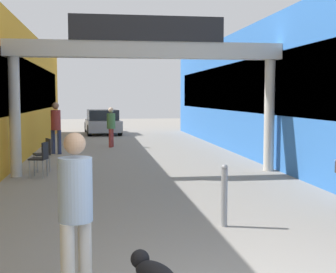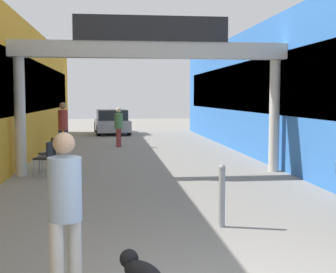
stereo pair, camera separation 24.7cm
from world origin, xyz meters
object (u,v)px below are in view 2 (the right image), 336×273
at_px(bollard_post_metal, 222,195).
at_px(cafe_chair_black_farther, 50,151).
at_px(dog_on_leash, 140,273).
at_px(pedestrian_with_dog, 65,203).
at_px(pedestrian_elderly_walking, 119,124).
at_px(parked_car_silver, 112,122).
at_px(pedestrian_carrying_crate, 63,124).
at_px(cafe_chair_black_nearer, 46,156).

relative_size(bollard_post_metal, cafe_chair_black_farther, 1.11).
xyz_separation_m(dog_on_leash, bollard_post_metal, (1.42, 2.54, 0.20)).
height_order(pedestrian_with_dog, bollard_post_metal, pedestrian_with_dog).
relative_size(pedestrian_elderly_walking, cafe_chair_black_farther, 1.80).
bearing_deg(pedestrian_elderly_walking, parked_car_silver, 92.41).
height_order(pedestrian_carrying_crate, parked_car_silver, pedestrian_carrying_crate).
bearing_deg(pedestrian_elderly_walking, cafe_chair_black_farther, -108.27).
bearing_deg(pedestrian_elderly_walking, bollard_post_metal, -83.12).
relative_size(pedestrian_with_dog, bollard_post_metal, 1.70).
height_order(pedestrian_carrying_crate, dog_on_leash, pedestrian_carrying_crate).
bearing_deg(bollard_post_metal, dog_on_leash, -119.24).
relative_size(pedestrian_with_dog, pedestrian_carrying_crate, 0.91).
height_order(pedestrian_carrying_crate, cafe_chair_black_nearer, pedestrian_carrying_crate).
bearing_deg(cafe_chair_black_farther, pedestrian_elderly_walking, 71.73).
relative_size(pedestrian_carrying_crate, bollard_post_metal, 1.86).
distance_m(cafe_chair_black_nearer, parked_car_silver, 14.02).
bearing_deg(pedestrian_with_dog, parked_car_silver, 88.86).
xyz_separation_m(cafe_chair_black_nearer, parked_car_silver, (1.63, 13.92, 0.10)).
xyz_separation_m(pedestrian_elderly_walking, cafe_chair_black_farther, (-1.96, -5.93, -0.37)).
relative_size(pedestrian_carrying_crate, pedestrian_elderly_walking, 1.14).
relative_size(pedestrian_carrying_crate, dog_on_leash, 2.73).
height_order(pedestrian_with_dog, dog_on_leash, pedestrian_with_dog).
distance_m(pedestrian_elderly_walking, bollard_post_metal, 12.07).
bearing_deg(pedestrian_carrying_crate, dog_on_leash, -80.82).
bearing_deg(cafe_chair_black_farther, cafe_chair_black_nearer, -88.21).
xyz_separation_m(pedestrian_elderly_walking, dog_on_leash, (0.02, -14.51, -0.62)).
bearing_deg(pedestrian_carrying_crate, bollard_post_metal, -70.95).
height_order(pedestrian_carrying_crate, bollard_post_metal, pedestrian_carrying_crate).
distance_m(pedestrian_with_dog, cafe_chair_black_farther, 8.43).
relative_size(pedestrian_with_dog, cafe_chair_black_nearer, 1.88).
xyz_separation_m(pedestrian_with_dog, cafe_chair_black_farther, (-1.24, 8.33, -0.42)).
relative_size(pedestrian_elderly_walking, cafe_chair_black_nearer, 1.80).
bearing_deg(cafe_chair_black_farther, pedestrian_carrying_crate, 90.56).
distance_m(pedestrian_carrying_crate, pedestrian_elderly_walking, 2.84).
distance_m(pedestrian_with_dog, bollard_post_metal, 3.18).
distance_m(dog_on_leash, bollard_post_metal, 2.92).
bearing_deg(cafe_chair_black_nearer, dog_on_leash, -75.57).
xyz_separation_m(cafe_chair_black_nearer, cafe_chair_black_farther, (-0.03, 1.00, 0.00)).
distance_m(bollard_post_metal, cafe_chair_black_farther, 6.94).
distance_m(pedestrian_with_dog, parked_car_silver, 21.26).
bearing_deg(pedestrian_with_dog, dog_on_leash, -18.98).
distance_m(pedestrian_carrying_crate, cafe_chair_black_farther, 3.95).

